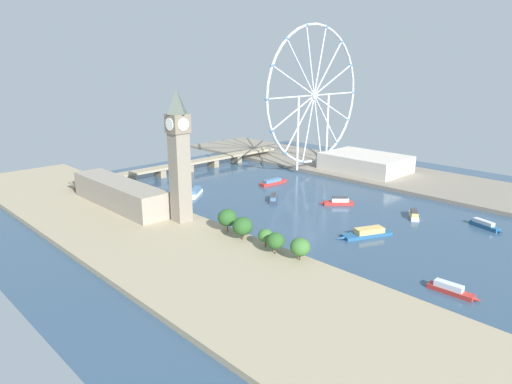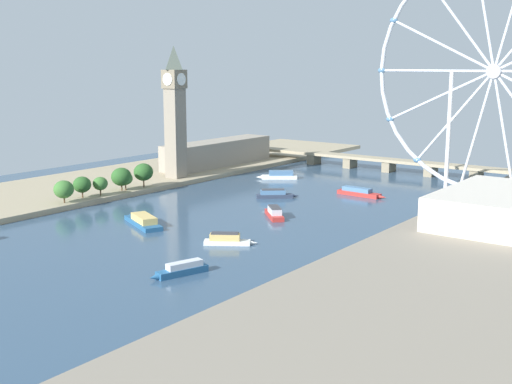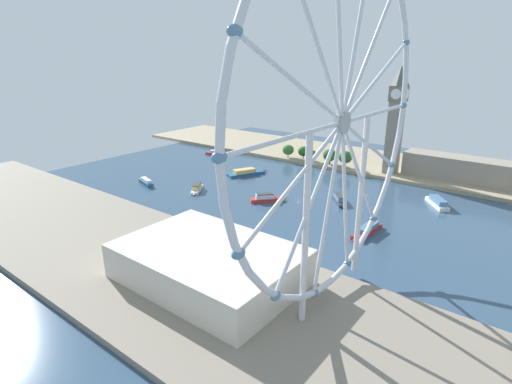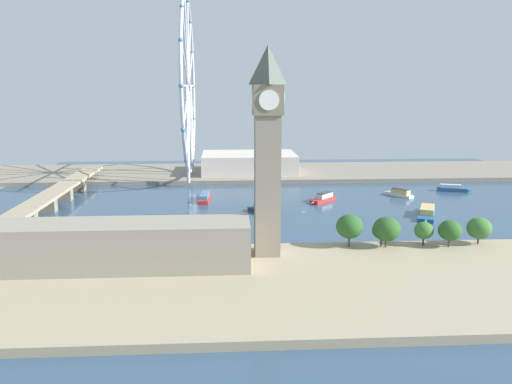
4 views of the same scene
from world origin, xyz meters
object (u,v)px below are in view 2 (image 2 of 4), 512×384
Objects in this scene: tour_boat_6 at (143,221)px; tour_boat_7 at (359,192)px; parliament_block at (218,153)px; tour_boat_5 at (279,175)px; river_bridge at (389,162)px; tour_boat_0 at (227,240)px; tour_boat_3 at (274,213)px; tour_boat_4 at (181,270)px; riverside_hall at (504,208)px; clock_tower at (175,110)px; tour_boat_2 at (275,194)px; ferris_wheel at (494,72)px.

tour_boat_6 reaches higher than tour_boat_7.
tour_boat_5 is (61.65, -8.50, -9.68)m from parliament_block.
tour_boat_0 is at bearing -82.13° from river_bridge.
tour_boat_3 is at bearing -84.09° from river_bridge.
tour_boat_4 is at bearing 77.25° from tour_boat_5.
tour_boat_6 is (-54.52, 2.53, -0.05)m from tour_boat_0.
clock_tower is at bearing 179.44° from riverside_hall.
tour_boat_6 reaches higher than tour_boat_0.
clock_tower is at bearing 8.34° from tour_boat_5.
tour_boat_2 is (83.00, -4.60, -45.38)m from clock_tower.
tour_boat_5 is at bearing -56.96° from tour_boat_6.
parliament_block is 234.32m from riverside_hall.
riverside_hall is at bearing 169.26° from tour_boat_4.
tour_boat_0 is 0.99× the size of tour_boat_3.
tour_boat_4 is at bearing -105.31° from ferris_wheel.
clock_tower is at bearing 136.17° from tour_boat_2.
tour_boat_3 is (17.48, -168.78, -4.63)m from river_bridge.
ferris_wheel is 5.78× the size of tour_boat_4.
tour_boat_0 is (-88.00, -97.70, -8.59)m from riverside_hall.
ferris_wheel reaches higher than tour_boat_3.
tour_boat_0 is 44.87m from tour_boat_4.
parliament_block is 3.17× the size of tour_boat_7.
tour_boat_2 is 0.67× the size of tour_boat_7.
clock_tower is 69.78m from parliament_block.
clock_tower reaches higher than river_bridge.
riverside_hall is at bearing -113.08° from tour_boat_3.
tour_boat_5 is 0.78× the size of tour_boat_7.
river_bridge is 86.65m from tour_boat_5.
tour_boat_4 reaches higher than tour_boat_7.
riverside_hall is 131.77m from tour_boat_0.
tour_boat_6 reaches higher than tour_boat_2.
ferris_wheel is 1.78× the size of riverside_hall.
tour_boat_3 is at bearing -39.74° from parliament_block.
tour_boat_4 is (151.62, -201.19, -9.98)m from parliament_block.
clock_tower is at bearing -166.75° from ferris_wheel.
tour_boat_0 is 0.91× the size of tour_boat_4.
river_bridge is 96.15m from tour_boat_7.
tour_boat_6 is at bearing 60.78° from tour_boat_5.
riverside_hall is (23.47, -46.69, -61.76)m from ferris_wheel.
tour_boat_7 is (-69.94, -13.76, -70.50)m from ferris_wheel.
clock_tower is 3.63× the size of tour_boat_4.
ferris_wheel reaches higher than tour_boat_7.
tour_boat_0 is 0.59× the size of tour_boat_6.
river_bridge is (107.49, 64.88, -5.14)m from parliament_block.
tour_boat_2 is 148.64m from tour_boat_4.
riverside_hall is 110.53m from tour_boat_3.
river_bridge is at bearing -40.27° from tour_boat_3.
tour_boat_6 is at bearing -130.00° from ferris_wheel.
riverside_hall is at bearing 124.66° from tour_boat_5.
tour_boat_5 is 0.69× the size of tour_boat_6.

